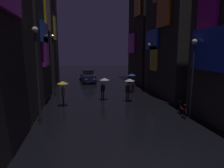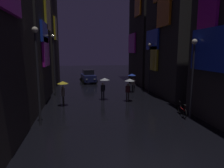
{
  "view_description": "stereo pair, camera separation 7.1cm",
  "coord_description": "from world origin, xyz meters",
  "px_view_note": "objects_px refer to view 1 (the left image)",
  "views": [
    {
      "loc": [
        -2.63,
        -6.47,
        4.53
      ],
      "look_at": [
        0.0,
        8.83,
        2.01
      ],
      "focal_mm": 32.0,
      "sensor_mm": 36.0,
      "label": 1
    },
    {
      "loc": [
        -2.56,
        -6.49,
        4.53
      ],
      "look_at": [
        0.0,
        8.83,
        2.01
      ],
      "focal_mm": 32.0,
      "sensor_mm": 36.0,
      "label": 2
    }
  ],
  "objects_px": {
    "pedestrian_far_right_blue": "(132,78)",
    "pedestrian_foreground_left_clear": "(129,84)",
    "car_distant": "(88,76)",
    "streetlamp_right_far": "(149,62)",
    "streetlamp_right_near": "(193,69)",
    "streetlamp_left_near": "(37,66)",
    "pedestrian_near_crossing_yellow": "(63,87)",
    "bicycle_parked_at_storefront": "(182,111)",
    "streetlamp_left_far": "(54,59)",
    "pedestrian_midstreet_left_clear": "(104,83)"
  },
  "relations": [
    {
      "from": "pedestrian_midstreet_left_clear",
      "to": "streetlamp_left_far",
      "type": "height_order",
      "value": "streetlamp_left_far"
    },
    {
      "from": "streetlamp_right_far",
      "to": "car_distant",
      "type": "bearing_deg",
      "value": 125.48
    },
    {
      "from": "pedestrian_midstreet_left_clear",
      "to": "streetlamp_left_far",
      "type": "relative_size",
      "value": 0.34
    },
    {
      "from": "pedestrian_foreground_left_clear",
      "to": "car_distant",
      "type": "height_order",
      "value": "pedestrian_foreground_left_clear"
    },
    {
      "from": "pedestrian_near_crossing_yellow",
      "to": "car_distant",
      "type": "distance_m",
      "value": 12.95
    },
    {
      "from": "pedestrian_near_crossing_yellow",
      "to": "pedestrian_foreground_left_clear",
      "type": "relative_size",
      "value": 1.0
    },
    {
      "from": "pedestrian_near_crossing_yellow",
      "to": "streetlamp_left_near",
      "type": "bearing_deg",
      "value": -104.35
    },
    {
      "from": "pedestrian_far_right_blue",
      "to": "bicycle_parked_at_storefront",
      "type": "xyz_separation_m",
      "value": [
        1.29,
        -8.65,
        -1.28
      ]
    },
    {
      "from": "pedestrian_near_crossing_yellow",
      "to": "car_distant",
      "type": "xyz_separation_m",
      "value": [
        2.7,
        12.64,
        -0.74
      ]
    },
    {
      "from": "streetlamp_left_near",
      "to": "streetlamp_right_near",
      "type": "relative_size",
      "value": 1.11
    },
    {
      "from": "car_distant",
      "to": "streetlamp_right_far",
      "type": "xyz_separation_m",
      "value": [
        6.2,
        -8.7,
        2.47
      ]
    },
    {
      "from": "pedestrian_midstreet_left_clear",
      "to": "pedestrian_foreground_left_clear",
      "type": "distance_m",
      "value": 2.35
    },
    {
      "from": "pedestrian_foreground_left_clear",
      "to": "bicycle_parked_at_storefront",
      "type": "relative_size",
      "value": 1.18
    },
    {
      "from": "bicycle_parked_at_storefront",
      "to": "car_distant",
      "type": "bearing_deg",
      "value": 109.12
    },
    {
      "from": "pedestrian_far_right_blue",
      "to": "car_distant",
      "type": "bearing_deg",
      "value": 119.17
    },
    {
      "from": "bicycle_parked_at_storefront",
      "to": "pedestrian_midstreet_left_clear",
      "type": "bearing_deg",
      "value": 131.17
    },
    {
      "from": "pedestrian_far_right_blue",
      "to": "car_distant",
      "type": "distance_m",
      "value": 9.28
    },
    {
      "from": "streetlamp_left_far",
      "to": "streetlamp_left_near",
      "type": "bearing_deg",
      "value": -90.0
    },
    {
      "from": "pedestrian_near_crossing_yellow",
      "to": "pedestrian_midstreet_left_clear",
      "type": "xyz_separation_m",
      "value": [
        3.63,
        1.47,
        0.0
      ]
    },
    {
      "from": "streetlamp_right_near",
      "to": "streetlamp_right_far",
      "type": "bearing_deg",
      "value": 90.0
    },
    {
      "from": "pedestrian_foreground_left_clear",
      "to": "pedestrian_midstreet_left_clear",
      "type": "bearing_deg",
      "value": 157.54
    },
    {
      "from": "car_distant",
      "to": "pedestrian_foreground_left_clear",
      "type": "bearing_deg",
      "value": -75.57
    },
    {
      "from": "pedestrian_near_crossing_yellow",
      "to": "streetlamp_right_near",
      "type": "bearing_deg",
      "value": -26.53
    },
    {
      "from": "pedestrian_foreground_left_clear",
      "to": "pedestrian_far_right_blue",
      "type": "bearing_deg",
      "value": 70.62
    },
    {
      "from": "pedestrian_far_right_blue",
      "to": "pedestrian_foreground_left_clear",
      "type": "height_order",
      "value": "same"
    },
    {
      "from": "streetlamp_right_far",
      "to": "streetlamp_left_near",
      "type": "bearing_deg",
      "value": -140.52
    },
    {
      "from": "pedestrian_near_crossing_yellow",
      "to": "pedestrian_foreground_left_clear",
      "type": "bearing_deg",
      "value": 5.67
    },
    {
      "from": "pedestrian_foreground_left_clear",
      "to": "streetlamp_right_near",
      "type": "height_order",
      "value": "streetlamp_right_near"
    },
    {
      "from": "streetlamp_right_near",
      "to": "streetlamp_left_far",
      "type": "relative_size",
      "value": 0.86
    },
    {
      "from": "pedestrian_near_crossing_yellow",
      "to": "streetlamp_right_near",
      "type": "height_order",
      "value": "streetlamp_right_near"
    },
    {
      "from": "pedestrian_near_crossing_yellow",
      "to": "streetlamp_left_far",
      "type": "height_order",
      "value": "streetlamp_left_far"
    },
    {
      "from": "pedestrian_midstreet_left_clear",
      "to": "bicycle_parked_at_storefront",
      "type": "xyz_separation_m",
      "value": [
        4.87,
        -5.56,
        -1.28
      ]
    },
    {
      "from": "pedestrian_near_crossing_yellow",
      "to": "streetlamp_left_near",
      "type": "distance_m",
      "value": 4.87
    },
    {
      "from": "pedestrian_foreground_left_clear",
      "to": "streetlamp_left_near",
      "type": "xyz_separation_m",
      "value": [
        -6.9,
        -4.87,
        2.02
      ]
    },
    {
      "from": "pedestrian_midstreet_left_clear",
      "to": "bicycle_parked_at_storefront",
      "type": "relative_size",
      "value": 1.18
    },
    {
      "from": "pedestrian_foreground_left_clear",
      "to": "streetlamp_right_far",
      "type": "relative_size",
      "value": 0.39
    },
    {
      "from": "pedestrian_near_crossing_yellow",
      "to": "streetlamp_left_far",
      "type": "distance_m",
      "value": 4.75
    },
    {
      "from": "pedestrian_midstreet_left_clear",
      "to": "streetlamp_right_near",
      "type": "xyz_separation_m",
      "value": [
        5.27,
        -5.92,
        1.69
      ]
    },
    {
      "from": "pedestrian_near_crossing_yellow",
      "to": "car_distant",
      "type": "bearing_deg",
      "value": 77.95
    },
    {
      "from": "pedestrian_foreground_left_clear",
      "to": "car_distant",
      "type": "xyz_separation_m",
      "value": [
        -3.1,
        12.06,
        -0.74
      ]
    },
    {
      "from": "streetlamp_right_near",
      "to": "streetlamp_left_far",
      "type": "bearing_deg",
      "value": 139.51
    },
    {
      "from": "pedestrian_foreground_left_clear",
      "to": "bicycle_parked_at_storefront",
      "type": "distance_m",
      "value": 5.54
    },
    {
      "from": "streetlamp_left_near",
      "to": "pedestrian_far_right_blue",
      "type": "bearing_deg",
      "value": 46.85
    },
    {
      "from": "streetlamp_right_near",
      "to": "streetlamp_right_far",
      "type": "distance_m",
      "value": 8.38
    },
    {
      "from": "pedestrian_far_right_blue",
      "to": "streetlamp_right_far",
      "type": "bearing_deg",
      "value": -20.22
    },
    {
      "from": "bicycle_parked_at_storefront",
      "to": "car_distant",
      "type": "distance_m",
      "value": 17.71
    },
    {
      "from": "pedestrian_foreground_left_clear",
      "to": "bicycle_parked_at_storefront",
      "type": "bearing_deg",
      "value": -60.0
    },
    {
      "from": "pedestrian_near_crossing_yellow",
      "to": "bicycle_parked_at_storefront",
      "type": "height_order",
      "value": "pedestrian_near_crossing_yellow"
    },
    {
      "from": "pedestrian_near_crossing_yellow",
      "to": "streetlamp_left_near",
      "type": "relative_size",
      "value": 0.36
    },
    {
      "from": "car_distant",
      "to": "streetlamp_left_far",
      "type": "distance_m",
      "value": 9.79
    }
  ]
}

